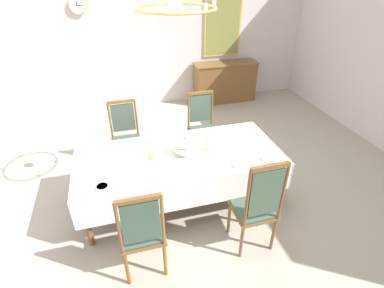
{
  "coord_description": "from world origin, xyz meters",
  "views": [
    {
      "loc": [
        -0.66,
        -3.09,
        2.77
      ],
      "look_at": [
        0.14,
        -0.2,
        0.92
      ],
      "focal_mm": 27.23,
      "sensor_mm": 36.0,
      "label": 1
    }
  ],
  "objects_px": {
    "dining_table": "(179,159)",
    "chair_south_b": "(257,206)",
    "candlestick_west": "(150,149)",
    "sideboard": "(225,82)",
    "chair_south_a": "(142,232)",
    "framed_painting": "(223,21)",
    "chair_north_a": "(126,136)",
    "bowl_far_left": "(219,131)",
    "soup_tureen": "(185,146)",
    "bowl_near_left": "(240,164)",
    "spoon_secondary": "(279,157)",
    "bowl_near_right": "(271,159)",
    "candlestick_east": "(207,142)",
    "chair_north_b": "(202,125)",
    "chandelier": "(175,7)",
    "bowl_far_right": "(102,187)",
    "mounted_clock": "(77,5)",
    "spoon_primary": "(249,162)"
  },
  "relations": [
    {
      "from": "dining_table",
      "to": "chair_south_b",
      "type": "relative_size",
      "value": 2.08
    },
    {
      "from": "candlestick_west",
      "to": "sideboard",
      "type": "bearing_deg",
      "value": 54.88
    },
    {
      "from": "chair_south_a",
      "to": "framed_painting",
      "type": "relative_size",
      "value": 0.76
    },
    {
      "from": "chair_north_a",
      "to": "bowl_far_left",
      "type": "relative_size",
      "value": 5.92
    },
    {
      "from": "chair_south_a",
      "to": "soup_tureen",
      "type": "xyz_separation_m",
      "value": [
        0.68,
        0.97,
        0.28
      ]
    },
    {
      "from": "bowl_near_left",
      "to": "chair_south_a",
      "type": "bearing_deg",
      "value": -156.19
    },
    {
      "from": "candlestick_west",
      "to": "sideboard",
      "type": "xyz_separation_m",
      "value": [
        2.17,
        3.08,
        -0.43
      ]
    },
    {
      "from": "spoon_secondary",
      "to": "bowl_near_right",
      "type": "bearing_deg",
      "value": -153.18
    },
    {
      "from": "candlestick_west",
      "to": "dining_table",
      "type": "bearing_deg",
      "value": 0.0
    },
    {
      "from": "chair_north_a",
      "to": "candlestick_east",
      "type": "height_order",
      "value": "chair_north_a"
    },
    {
      "from": "chair_north_b",
      "to": "soup_tureen",
      "type": "xyz_separation_m",
      "value": [
        -0.54,
        -0.97,
        0.28
      ]
    },
    {
      "from": "sideboard",
      "to": "chandelier",
      "type": "relative_size",
      "value": 1.76
    },
    {
      "from": "candlestick_west",
      "to": "sideboard",
      "type": "distance_m",
      "value": 3.79
    },
    {
      "from": "chair_north_b",
      "to": "framed_painting",
      "type": "bearing_deg",
      "value": -116.52
    },
    {
      "from": "chair_south_a",
      "to": "chair_north_a",
      "type": "xyz_separation_m",
      "value": [
        -0.0,
        1.94,
        -0.01
      ]
    },
    {
      "from": "candlestick_east",
      "to": "bowl_far_right",
      "type": "distance_m",
      "value": 1.37
    },
    {
      "from": "soup_tureen",
      "to": "framed_painting",
      "type": "xyz_separation_m",
      "value": [
        1.72,
        3.34,
        0.88
      ]
    },
    {
      "from": "chair_south_b",
      "to": "sideboard",
      "type": "relative_size",
      "value": 0.85
    },
    {
      "from": "bowl_far_left",
      "to": "chandelier",
      "type": "bearing_deg",
      "value": -148.97
    },
    {
      "from": "chair_south_a",
      "to": "chair_south_b",
      "type": "height_order",
      "value": "chair_south_b"
    },
    {
      "from": "chair_north_b",
      "to": "bowl_near_left",
      "type": "relative_size",
      "value": 5.94
    },
    {
      "from": "sideboard",
      "to": "chandelier",
      "type": "bearing_deg",
      "value": 59.61
    },
    {
      "from": "dining_table",
      "to": "chair_north_b",
      "type": "distance_m",
      "value": 1.15
    },
    {
      "from": "bowl_far_right",
      "to": "framed_painting",
      "type": "xyz_separation_m",
      "value": [
        2.73,
        3.75,
        0.98
      ]
    },
    {
      "from": "spoon_secondary",
      "to": "mounted_clock",
      "type": "relative_size",
      "value": 0.54
    },
    {
      "from": "chair_north_b",
      "to": "candlestick_west",
      "type": "distance_m",
      "value": 1.41
    },
    {
      "from": "chair_south_a",
      "to": "sideboard",
      "type": "height_order",
      "value": "chair_south_a"
    },
    {
      "from": "chair_south_a",
      "to": "sideboard",
      "type": "bearing_deg",
      "value": 59.21
    },
    {
      "from": "chair_north_b",
      "to": "chandelier",
      "type": "bearing_deg",
      "value": 57.87
    },
    {
      "from": "bowl_far_right",
      "to": "spoon_primary",
      "type": "relative_size",
      "value": 0.8
    },
    {
      "from": "bowl_far_left",
      "to": "bowl_far_right",
      "type": "bearing_deg",
      "value": -153.18
    },
    {
      "from": "chair_north_a",
      "to": "sideboard",
      "type": "bearing_deg",
      "value": -138.8
    },
    {
      "from": "soup_tureen",
      "to": "bowl_near_right",
      "type": "distance_m",
      "value": 1.06
    },
    {
      "from": "chair_south_a",
      "to": "chair_north_b",
      "type": "bearing_deg",
      "value": 57.9
    },
    {
      "from": "candlestick_east",
      "to": "bowl_far_left",
      "type": "relative_size",
      "value": 1.78
    },
    {
      "from": "chair_north_b",
      "to": "chair_north_a",
      "type": "bearing_deg",
      "value": 0.02
    },
    {
      "from": "candlestick_west",
      "to": "bowl_near_right",
      "type": "xyz_separation_m",
      "value": [
        1.4,
        -0.43,
        -0.12
      ]
    },
    {
      "from": "chair_south_b",
      "to": "chandelier",
      "type": "distance_m",
      "value": 2.15
    },
    {
      "from": "soup_tureen",
      "to": "bowl_near_left",
      "type": "relative_size",
      "value": 1.6
    },
    {
      "from": "sideboard",
      "to": "framed_painting",
      "type": "relative_size",
      "value": 0.98
    },
    {
      "from": "dining_table",
      "to": "chair_south_b",
      "type": "xyz_separation_m",
      "value": [
        0.61,
        -0.98,
        -0.06
      ]
    },
    {
      "from": "candlestick_west",
      "to": "bowl_far_left",
      "type": "height_order",
      "value": "candlestick_west"
    },
    {
      "from": "bowl_near_right",
      "to": "candlestick_west",
      "type": "bearing_deg",
      "value": 162.92
    },
    {
      "from": "chair_north_a",
      "to": "bowl_far_right",
      "type": "distance_m",
      "value": 1.43
    },
    {
      "from": "chair_north_a",
      "to": "bowl_far_right",
      "type": "xyz_separation_m",
      "value": [
        -0.33,
        -1.38,
        0.19
      ]
    },
    {
      "from": "sideboard",
      "to": "bowl_far_right",
      "type": "bearing_deg",
      "value": 51.8
    },
    {
      "from": "chair_north_a",
      "to": "chair_south_b",
      "type": "bearing_deg",
      "value": 122.02
    },
    {
      "from": "dining_table",
      "to": "bowl_far_left",
      "type": "xyz_separation_m",
      "value": [
        0.68,
        0.41,
        0.09
      ]
    },
    {
      "from": "spoon_secondary",
      "to": "framed_painting",
      "type": "height_order",
      "value": "framed_painting"
    },
    {
      "from": "chair_south_a",
      "to": "chandelier",
      "type": "distance_m",
      "value": 2.18
    }
  ]
}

